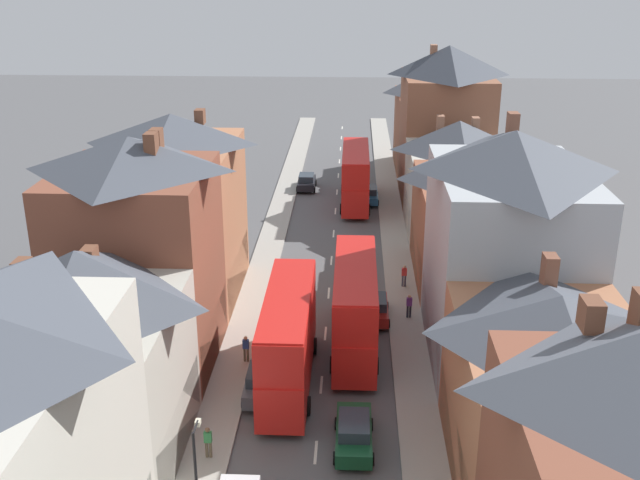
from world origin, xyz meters
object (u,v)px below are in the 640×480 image
(car_parked_right_a, at_px, (354,432))
(street_lamp, at_px, (197,480))
(double_decker_bus_mid_street, at_px, (288,337))
(pedestrian_far_right, at_px, (404,275))
(double_decker_bus_far_approaching, at_px, (355,176))
(pedestrian_mid_left, at_px, (208,441))
(pedestrian_mid_right, at_px, (246,347))
(double_decker_bus_lead, at_px, (355,305))
(car_mid_black, at_px, (262,382))
(car_parked_left_b, at_px, (375,308))
(car_parked_left_a, at_px, (307,182))
(pedestrian_far_left, at_px, (409,305))
(car_near_blue, at_px, (369,194))

(car_parked_right_a, bearing_deg, street_lamp, -131.84)
(double_decker_bus_mid_street, height_order, pedestrian_far_right, double_decker_bus_mid_street)
(double_decker_bus_far_approaching, bearing_deg, double_decker_bus_mid_street, -96.42)
(pedestrian_mid_left, relative_size, pedestrian_mid_right, 1.00)
(double_decker_bus_lead, distance_m, street_lamp, 17.63)
(car_mid_black, distance_m, street_lamp, 11.35)
(car_parked_left_b, distance_m, street_lamp, 21.77)
(car_parked_right_a, bearing_deg, pedestrian_far_right, 79.36)
(car_parked_left_a, distance_m, car_parked_right_a, 42.57)
(car_mid_black, bearing_deg, double_decker_bus_lead, 48.48)
(pedestrian_far_left, bearing_deg, car_near_blue, 95.14)
(double_decker_bus_mid_street, height_order, car_mid_black, double_decker_bus_mid_street)
(double_decker_bus_mid_street, height_order, car_parked_left_a, double_decker_bus_mid_street)
(double_decker_bus_lead, relative_size, car_parked_left_a, 2.67)
(car_parked_right_a, distance_m, car_parked_left_b, 13.65)
(double_decker_bus_far_approaching, height_order, car_parked_right_a, double_decker_bus_far_approaching)
(pedestrian_mid_left, xyz_separation_m, pedestrian_mid_right, (0.54, 8.89, 0.00))
(car_mid_black, bearing_deg, double_decker_bus_far_approaching, 81.66)
(double_decker_bus_lead, relative_size, pedestrian_mid_left, 6.71)
(car_parked_right_a, bearing_deg, car_mid_black, 138.90)
(car_near_blue, bearing_deg, double_decker_bus_lead, -92.62)
(double_decker_bus_mid_street, relative_size, pedestrian_mid_right, 6.71)
(double_decker_bus_far_approaching, height_order, pedestrian_mid_right, double_decker_bus_far_approaching)
(double_decker_bus_lead, bearing_deg, car_parked_right_a, -89.95)
(car_parked_left_b, relative_size, pedestrian_mid_left, 2.50)
(double_decker_bus_mid_street, relative_size, pedestrian_far_left, 6.71)
(double_decker_bus_lead, distance_m, car_parked_right_a, 10.00)
(double_decker_bus_lead, bearing_deg, double_decker_bus_far_approaching, 90.00)
(double_decker_bus_lead, bearing_deg, pedestrian_mid_right, -160.77)
(car_mid_black, distance_m, pedestrian_far_right, 16.60)
(double_decker_bus_lead, bearing_deg, car_parked_left_a, 98.56)
(double_decker_bus_lead, relative_size, double_decker_bus_far_approaching, 1.00)
(pedestrian_mid_right, bearing_deg, car_near_blue, 76.25)
(car_parked_right_a, distance_m, pedestrian_mid_right, 9.85)
(double_decker_bus_lead, distance_m, double_decker_bus_far_approaching, 27.83)
(street_lamp, bearing_deg, pedestrian_far_left, 64.93)
(pedestrian_far_left, distance_m, street_lamp, 22.70)
(car_near_blue, bearing_deg, double_decker_bus_far_approaching, -148.96)
(double_decker_bus_far_approaching, xyz_separation_m, street_lamp, (-6.04, -44.39, 0.43))
(pedestrian_mid_right, bearing_deg, pedestrian_far_left, 31.91)
(car_parked_left_b, xyz_separation_m, pedestrian_mid_left, (-8.07, -14.85, 0.22))
(car_mid_black, xyz_separation_m, pedestrian_far_right, (8.39, 14.32, 0.19))
(double_decker_bus_lead, xyz_separation_m, pedestrian_mid_left, (-6.76, -11.06, -1.78))
(double_decker_bus_far_approaching, height_order, car_parked_left_a, double_decker_bus_far_approaching)
(double_decker_bus_lead, xyz_separation_m, car_parked_left_b, (1.31, 3.79, -2.00))
(car_parked_left_a, distance_m, pedestrian_far_right, 25.14)
(pedestrian_far_right, bearing_deg, car_near_blue, 96.32)
(car_parked_right_a, xyz_separation_m, car_parked_left_b, (1.30, 13.59, -0.01))
(double_decker_bus_lead, relative_size, pedestrian_far_right, 6.71)
(car_parked_left_b, bearing_deg, car_parked_left_a, 102.19)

